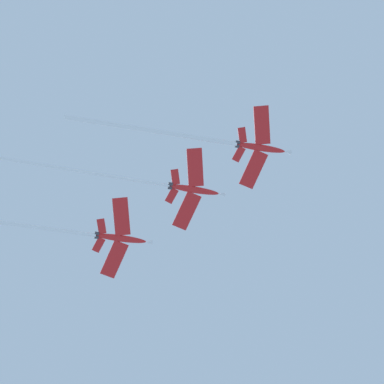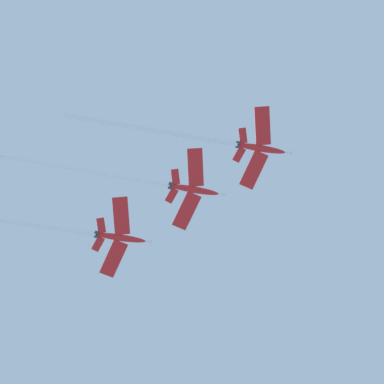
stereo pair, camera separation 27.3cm
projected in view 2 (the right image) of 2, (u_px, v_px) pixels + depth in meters
name	position (u px, v px, depth m)	size (l,w,h in m)	color
jet_lead	(209.00, 140.00, 147.24)	(47.37, 30.59, 9.92)	red
jet_second	(156.00, 183.00, 147.86)	(52.44, 32.13, 9.88)	red
jet_third	(62.00, 229.00, 147.40)	(52.93, 32.96, 10.75)	red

